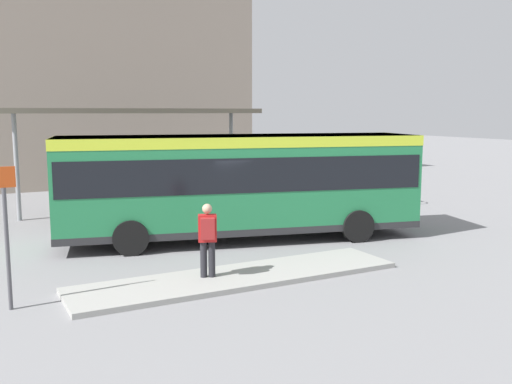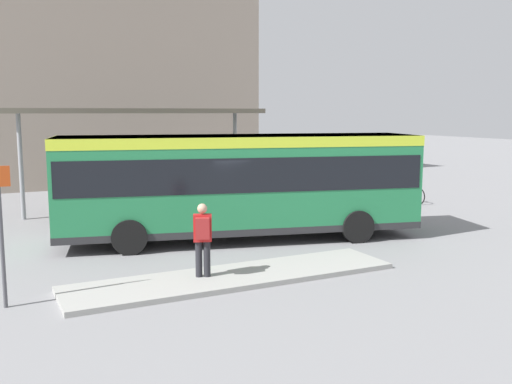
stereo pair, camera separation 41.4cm
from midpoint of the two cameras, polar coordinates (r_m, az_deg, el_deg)
ground_plane at (r=17.32m, az=-2.24°, el=-4.73°), size 120.00×120.00×0.00m
curb_island at (r=13.25m, az=-2.65°, el=-8.49°), size 7.74×1.80×0.12m
city_bus at (r=17.01m, az=-2.25°, el=1.29°), size 10.89×4.96×3.13m
pedestrian_waiting at (r=12.82m, az=-5.80°, el=-4.37°), size 0.49×0.52×1.68m
bicycle_white at (r=25.13m, az=14.53°, el=-0.19°), size 0.48×1.56×0.68m
bicycle_red at (r=25.41m, az=12.91°, el=0.01°), size 0.48×1.70×0.73m
bicycle_green at (r=26.22m, az=12.66°, el=0.24°), size 0.48×1.64×0.71m
bicycle_orange at (r=26.45m, az=10.91°, el=0.40°), size 0.48×1.74×0.75m
station_shelter at (r=22.35m, az=-12.84°, el=7.72°), size 9.78×2.69×3.95m
potted_planter_near_shelter at (r=21.32m, az=-5.96°, el=-0.25°), size 1.03×1.03×1.49m
platform_sign at (r=12.01m, az=-24.61°, el=-3.59°), size 0.44×0.08×2.80m
station_building at (r=36.77m, az=-24.03°, el=12.92°), size 24.13×14.97×14.78m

